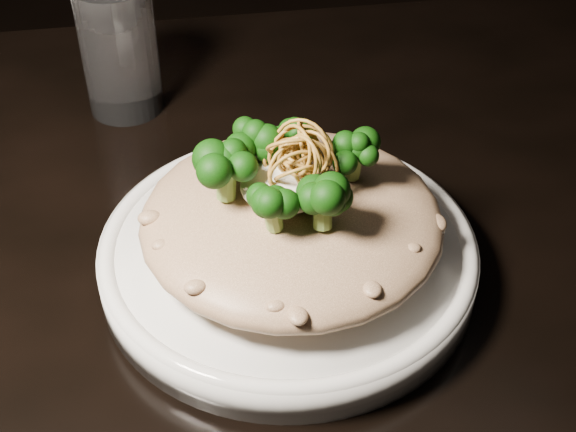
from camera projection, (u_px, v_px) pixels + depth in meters
name	position (u px, v px, depth m)	size (l,w,h in m)	color
table	(171.00, 321.00, 0.69)	(1.10, 0.80, 0.75)	black
plate	(288.00, 257.00, 0.61)	(0.28, 0.28, 0.03)	silver
risotto	(292.00, 219.00, 0.58)	(0.22, 0.22, 0.05)	brown
broccoli	(289.00, 169.00, 0.55)	(0.12, 0.12, 0.05)	black
cheese	(284.00, 186.00, 0.56)	(0.06, 0.06, 0.02)	white
shallots	(296.00, 151.00, 0.55)	(0.05, 0.05, 0.03)	brown
drinking_glass	(119.00, 50.00, 0.75)	(0.07, 0.07, 0.13)	white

